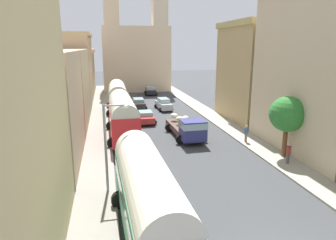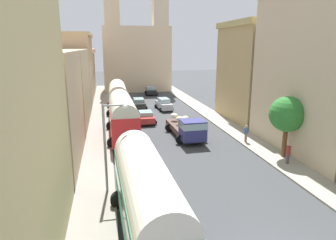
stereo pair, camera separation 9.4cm
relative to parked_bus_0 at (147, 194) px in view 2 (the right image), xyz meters
The scene contains 22 objects.
ground_plane 23.55m from the parked_bus_0, 78.65° to the left, with size 154.00×154.00×0.00m, color #3E4043.
sidewalk_left 23.24m from the parked_bus_0, 96.54° to the left, with size 2.50×70.00×0.14m, color gray.
sidewalk_right 25.96m from the parked_bus_0, 62.70° to the left, with size 2.50×70.00×0.14m, color #A49F8F.
building_left_1 12.64m from the parked_bus_0, 119.21° to the left, with size 4.40×10.74×8.68m.
building_left_2 24.64m from the parked_bus_0, 105.31° to the left, with size 5.20×13.53×8.66m.
building_left_3 38.21m from the parked_bus_0, 99.42° to the left, with size 5.17×12.87×10.98m.
building_left_4 49.48m from the parked_bus_0, 97.58° to the left, with size 5.81×9.45×8.48m.
building_right_1 19.34m from the parked_bus_0, 30.63° to the left, with size 6.57×12.63×14.29m.
building_right_2 26.90m from the parked_bus_0, 53.35° to the left, with size 6.13×10.06×11.91m.
distant_church 50.12m from the parked_bus_0, 84.69° to the left, with size 13.38×6.35×21.56m.
parked_bus_0 is the anchor object (origin of this frame).
parked_bus_1 16.70m from the parked_bus_0, 90.70° to the left, with size 3.41×9.83×4.31m.
parked_bus_2 28.85m from the parked_bus_0, 90.35° to the left, with size 3.38×8.96×4.21m.
cargo_truck_0 16.10m from the parked_bus_0, 68.00° to the left, with size 3.28×7.43×2.32m.
car_0 30.13m from the parked_bus_0, 77.79° to the left, with size 2.36×4.48×1.69m.
car_1 44.07m from the parked_bus_0, 81.41° to the left, with size 2.54×4.15×1.57m.
car_2 22.48m from the parked_bus_0, 82.82° to the left, with size 2.35×3.89×1.43m.
car_3 31.32m from the parked_bus_0, 84.67° to the left, with size 2.27×4.32×1.49m.
pedestrian_0 13.79m from the parked_bus_0, 29.83° to the left, with size 0.43×0.43×1.78m.
pedestrian_1 16.86m from the parked_bus_0, 48.41° to the left, with size 0.40×0.40×1.78m.
streetlamp_near 5.38m from the parked_bus_0, 108.52° to the left, with size 1.55×0.28×5.72m.
roadside_tree_1 15.11m from the parked_bus_0, 33.69° to the left, with size 2.88×2.88×5.17m.
Camera 2 is at (-6.20, -8.88, 9.06)m, focal length 32.24 mm.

